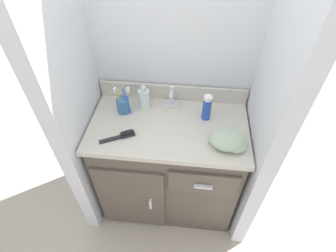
{
  "coord_description": "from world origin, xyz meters",
  "views": [
    {
      "loc": [
        0.11,
        -1.04,
        1.83
      ],
      "look_at": [
        0.0,
        -0.02,
        0.8
      ],
      "focal_mm": 28.0,
      "sensor_mm": 36.0,
      "label": 1
    }
  ],
  "objects_px": {
    "soap_dispenser": "(144,99)",
    "shaving_cream_can": "(207,108)",
    "hand_towel": "(229,141)",
    "hairbrush": "(122,136)",
    "toothbrush_cup": "(123,105)"
  },
  "relations": [
    {
      "from": "soap_dispenser",
      "to": "hand_towel",
      "type": "relative_size",
      "value": 0.82
    },
    {
      "from": "hairbrush",
      "to": "soap_dispenser",
      "type": "bearing_deg",
      "value": 46.65
    },
    {
      "from": "soap_dispenser",
      "to": "hairbrush",
      "type": "distance_m",
      "value": 0.27
    },
    {
      "from": "hairbrush",
      "to": "toothbrush_cup",
      "type": "bearing_deg",
      "value": 73.64
    },
    {
      "from": "soap_dispenser",
      "to": "shaving_cream_can",
      "type": "distance_m",
      "value": 0.37
    },
    {
      "from": "toothbrush_cup",
      "to": "hand_towel",
      "type": "distance_m",
      "value": 0.63
    },
    {
      "from": "shaving_cream_can",
      "to": "hand_towel",
      "type": "height_order",
      "value": "shaving_cream_can"
    },
    {
      "from": "soap_dispenser",
      "to": "shaving_cream_can",
      "type": "height_order",
      "value": "shaving_cream_can"
    },
    {
      "from": "toothbrush_cup",
      "to": "soap_dispenser",
      "type": "xyz_separation_m",
      "value": [
        0.11,
        0.05,
        0.01
      ]
    },
    {
      "from": "toothbrush_cup",
      "to": "hand_towel",
      "type": "bearing_deg",
      "value": -18.79
    },
    {
      "from": "hairbrush",
      "to": "hand_towel",
      "type": "height_order",
      "value": "hand_towel"
    },
    {
      "from": "hairbrush",
      "to": "hand_towel",
      "type": "relative_size",
      "value": 0.97
    },
    {
      "from": "soap_dispenser",
      "to": "hairbrush",
      "type": "bearing_deg",
      "value": -106.71
    },
    {
      "from": "soap_dispenser",
      "to": "shaving_cream_can",
      "type": "relative_size",
      "value": 0.98
    },
    {
      "from": "hairbrush",
      "to": "shaving_cream_can",
      "type": "bearing_deg",
      "value": -2.26
    }
  ]
}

